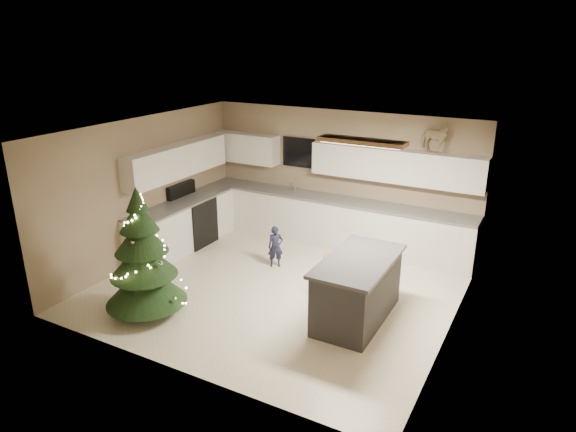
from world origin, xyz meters
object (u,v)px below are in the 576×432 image
Objects in this scene: rocking_horse at (434,138)px; toddler at (276,247)px; christmas_tree at (143,263)px; island at (357,289)px; bar_stool at (335,266)px.

toddler is at bearing 142.47° from rocking_horse.
christmas_tree is 2.60× the size of toddler.
rocking_horse reaches higher than island.
rocking_horse is (0.89, 2.12, 1.75)m from bar_stool.
christmas_tree is at bearing -154.93° from island.
toddler is (0.89, 2.32, -0.43)m from christmas_tree.
rocking_horse is (3.14, 3.92, 1.46)m from christmas_tree.
island is 2.68× the size of rocking_horse.
christmas_tree reaches higher than island.
rocking_horse is at bearing 83.09° from island.
island is at bearing -170.01° from rocking_horse.
island reaches higher than bar_stool.
bar_stool is at bearing 38.70° from christmas_tree.
christmas_tree reaches higher than bar_stool.
island is at bearing -40.44° from bar_stool.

